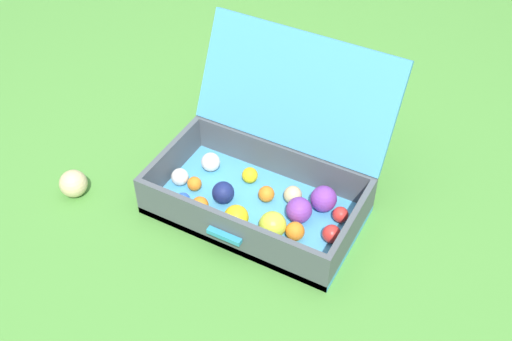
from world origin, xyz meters
The scene contains 3 objects.
ground_plane centered at (0.00, 0.00, 0.00)m, with size 16.00×16.00×0.00m, color #4C8C38.
open_suitcase centered at (0.10, 0.12, 0.11)m, with size 0.65×0.55×0.47m.
stray_ball_on_grass centered at (-0.46, -0.15, 0.05)m, with size 0.09×0.09×0.09m, color #D1B784.
Camera 1 is at (0.75, -1.14, 1.47)m, focal length 44.26 mm.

